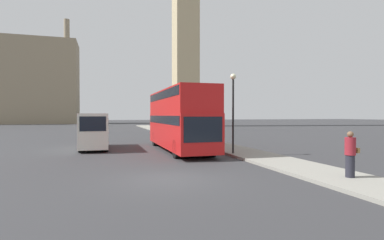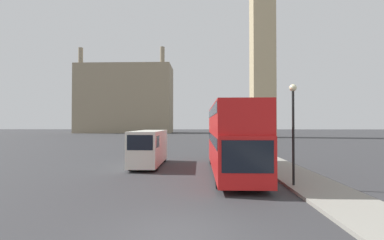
{
  "view_description": "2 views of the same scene",
  "coord_description": "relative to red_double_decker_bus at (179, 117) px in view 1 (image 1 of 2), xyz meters",
  "views": [
    {
      "loc": [
        -2.54,
        -11.71,
        2.56
      ],
      "look_at": [
        3.65,
        9.09,
        2.21
      ],
      "focal_mm": 28.0,
      "sensor_mm": 36.0,
      "label": 1
    },
    {
      "loc": [
        0.68,
        -7.3,
        3.17
      ],
      "look_at": [
        -0.04,
        15.89,
        3.55
      ],
      "focal_mm": 24.0,
      "sensor_mm": 36.0,
      "label": 2
    }
  ],
  "objects": [
    {
      "name": "sidewalk_strip",
      "position": [
        3.7,
        -9.28,
        -2.35
      ],
      "size": [
        2.86,
        120.0,
        0.15
      ],
      "color": "gray",
      "rests_on": "ground_plane"
    },
    {
      "name": "white_van",
      "position": [
        -5.92,
        2.74,
        -1.0
      ],
      "size": [
        2.0,
        6.05,
        2.67
      ],
      "color": "silver",
      "rests_on": "ground_plane"
    },
    {
      "name": "ground_plane",
      "position": [
        -2.73,
        -9.28,
        -2.43
      ],
      "size": [
        300.0,
        300.0,
        0.0
      ],
      "primitive_type": "plane",
      "color": "#333335"
    },
    {
      "name": "building_block_distant",
      "position": [
        -29.56,
        77.28,
        9.91
      ],
      "size": [
        33.92,
        13.01,
        30.02
      ],
      "color": "gray",
      "rests_on": "ground_plane"
    },
    {
      "name": "red_double_decker_bus",
      "position": [
        0.0,
        0.0,
        0.0
      ],
      "size": [
        2.58,
        10.93,
        4.34
      ],
      "color": "red",
      "rests_on": "ground_plane"
    },
    {
      "name": "street_lamp",
      "position": [
        2.6,
        -3.64,
        1.08
      ],
      "size": [
        0.36,
        0.36,
        5.02
      ],
      "color": "black",
      "rests_on": "sidewalk_strip"
    },
    {
      "name": "pedestrian",
      "position": [
        3.9,
        -11.67,
        -1.39
      ],
      "size": [
        0.56,
        0.4,
        1.78
      ],
      "color": "#23232D",
      "rests_on": "sidewalk_strip"
    }
  ]
}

